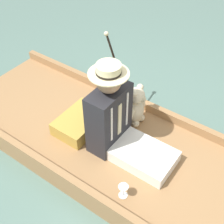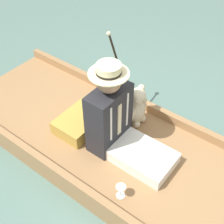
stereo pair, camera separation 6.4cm
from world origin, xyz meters
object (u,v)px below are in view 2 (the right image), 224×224
at_px(wine_glass, 121,189).
at_px(walking_cane, 118,65).
at_px(seated_person, 118,122).
at_px(teddy_bear, 137,107).

bearing_deg(wine_glass, walking_cane, -142.24).
height_order(wine_glass, walking_cane, walking_cane).
xyz_separation_m(seated_person, teddy_bear, (-0.35, -0.04, -0.10)).
bearing_deg(wine_glass, teddy_bear, -154.11).
bearing_deg(teddy_bear, wine_glass, 25.89).
height_order(seated_person, teddy_bear, seated_person).
relative_size(seated_person, teddy_bear, 1.99).
xyz_separation_m(wine_glass, walking_cane, (-0.88, -0.69, 0.35)).
distance_m(seated_person, teddy_bear, 0.37).
height_order(teddy_bear, walking_cane, walking_cane).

